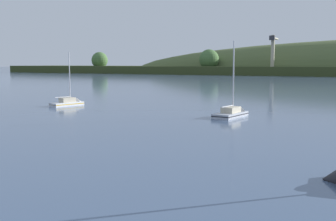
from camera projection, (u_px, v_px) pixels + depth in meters
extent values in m
sphere|color=#476B38|center=(100.00, 60.00, 311.44)|extent=(12.16, 12.16, 12.16)
sphere|color=#476B38|center=(209.00, 59.00, 269.55)|extent=(12.88, 12.88, 12.88)
cube|color=#4C4C51|center=(272.00, 74.00, 244.73)|extent=(4.76, 4.76, 2.00)
cylinder|color=#BCB293|center=(273.00, 54.00, 243.41)|extent=(2.15, 2.15, 21.46)
cylinder|color=#BCB293|center=(275.00, 38.00, 246.89)|extent=(1.30, 12.69, 1.18)
cube|color=#333338|center=(272.00, 38.00, 240.38)|extent=(3.02, 2.06, 2.58)
cube|color=white|center=(67.00, 105.00, 70.37)|extent=(3.53, 5.93, 1.10)
cone|color=white|center=(80.00, 104.00, 72.40)|extent=(2.37, 1.88, 2.08)
cube|color=gold|center=(67.00, 104.00, 70.34)|extent=(3.55, 5.93, 0.13)
cube|color=#BCB299|center=(67.00, 100.00, 70.36)|extent=(2.07, 2.80, 0.75)
cylinder|color=silver|center=(70.00, 77.00, 70.34)|extent=(0.15, 0.15, 8.33)
cylinder|color=silver|center=(63.00, 97.00, 69.64)|extent=(0.87, 2.85, 0.12)
cube|color=#ADB2BC|center=(230.00, 117.00, 55.67)|extent=(3.27, 6.26, 1.07)
cone|color=#ADB2BC|center=(240.00, 114.00, 58.10)|extent=(2.58, 1.80, 2.40)
cube|color=black|center=(230.00, 115.00, 55.64)|extent=(3.30, 6.26, 0.12)
cube|color=#BCB299|center=(231.00, 110.00, 55.69)|extent=(2.04, 2.89, 0.75)
cylinder|color=silver|center=(233.00, 77.00, 55.69)|extent=(0.18, 0.18, 9.49)
cylinder|color=silver|center=(228.00, 106.00, 54.84)|extent=(0.56, 3.13, 0.14)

